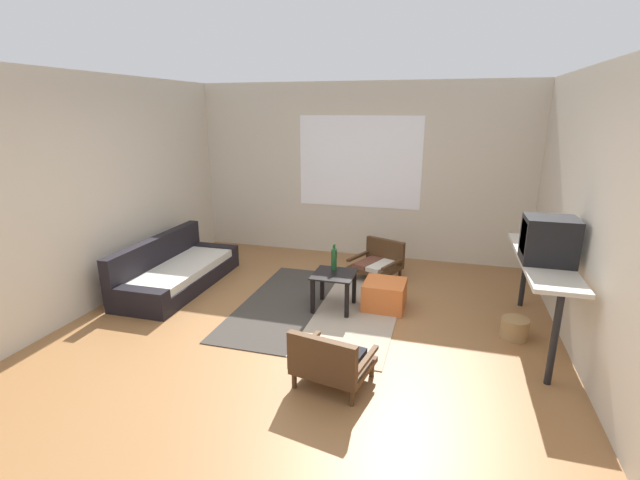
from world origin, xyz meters
name	(u,v)px	position (x,y,z in m)	size (l,w,h in m)	color
ground_plane	(299,341)	(0.00, 0.00, 0.00)	(7.80, 7.80, 0.00)	olive
far_wall_with_window	(360,171)	(0.00, 3.06, 1.35)	(5.60, 0.13, 2.70)	beige
side_wall_right	(606,225)	(2.66, 0.30, 1.35)	(0.12, 6.60, 2.70)	beige
side_wall_left	(89,194)	(-2.66, 0.30, 1.35)	(0.12, 6.60, 2.70)	beige
area_rug	(319,307)	(-0.03, 0.85, 0.01)	(1.86, 2.34, 0.01)	#38332D
couch	(175,272)	(-2.07, 0.97, 0.20)	(0.81, 1.97, 0.66)	black
coffee_table	(334,282)	(0.15, 0.87, 0.34)	(0.48, 0.49, 0.44)	black
armchair_by_window	(378,261)	(0.49, 2.05, 0.24)	(0.78, 0.75, 0.52)	#472D19
armchair_striped_foreground	(330,361)	(0.50, -0.65, 0.24)	(0.71, 0.65, 0.53)	#472D19
ottoman_orange	(384,295)	(0.72, 1.06, 0.16)	(0.48, 0.48, 0.33)	#D1662D
console_shelf	(542,266)	(2.31, 0.74, 0.79)	(0.45, 1.80, 0.88)	beige
crt_television	(549,240)	(2.30, 0.60, 1.10)	(0.46, 0.39, 0.44)	black
clay_vase	(537,236)	(2.31, 1.18, 0.99)	(0.20, 0.20, 0.31)	#A87047
glass_bottle	(334,259)	(0.11, 1.00, 0.58)	(0.07, 0.07, 0.32)	#194723
wicker_basket	(514,328)	(2.13, 0.69, 0.11)	(0.27, 0.27, 0.22)	#9E7A4C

